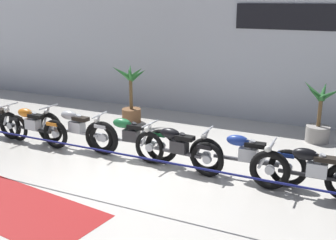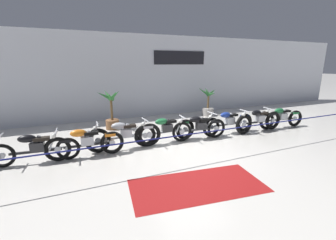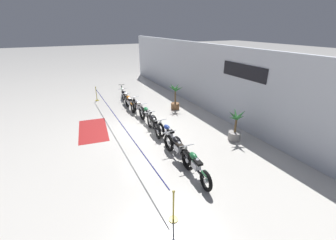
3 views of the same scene
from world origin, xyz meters
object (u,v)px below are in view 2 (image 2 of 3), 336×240
object	(u,v)px
motorcycle_black_0	(35,148)
motorcycle_green_7	(281,118)
motorcycle_orange_1	(85,143)
motorcycle_blue_5	(228,122)
floor_banner	(197,185)
potted_palm_left_of_row	(112,113)
motorcycle_silver_2	(124,135)
potted_palm_right_of_row	(208,105)
motorcycle_black_6	(259,120)
stanchion_far_left	(161,143)
motorcycle_green_3	(166,130)
motorcycle_black_4	(199,127)

from	to	relation	value
motorcycle_black_0	motorcycle_green_7	bearing A→B (deg)	-0.50
motorcycle_orange_1	motorcycle_blue_5	xyz separation A→B (m)	(5.43, 0.23, 0.01)
motorcycle_blue_5	floor_banner	size ratio (longest dim) A/B	0.78
motorcycle_blue_5	potted_palm_left_of_row	world-z (taller)	potted_palm_left_of_row
motorcycle_silver_2	potted_palm_right_of_row	xyz separation A→B (m)	(5.23, 3.13, 0.08)
motorcycle_black_0	motorcycle_orange_1	bearing A→B (deg)	-3.95
motorcycle_blue_5	motorcycle_black_6	world-z (taller)	motorcycle_black_6
motorcycle_black_6	stanchion_far_left	world-z (taller)	stanchion_far_left
motorcycle_green_7	motorcycle_blue_5	bearing A→B (deg)	175.16
motorcycle_green_3	motorcycle_black_6	bearing A→B (deg)	-3.58
motorcycle_silver_2	motorcycle_black_6	world-z (taller)	motorcycle_silver_2
motorcycle_black_0	potted_palm_left_of_row	size ratio (longest dim) A/B	1.35
motorcycle_green_7	potted_palm_right_of_row	world-z (taller)	potted_palm_right_of_row
motorcycle_blue_5	motorcycle_green_7	distance (m)	2.67
motorcycle_blue_5	motorcycle_black_0	bearing A→B (deg)	-178.79
motorcycle_green_3	motorcycle_green_7	world-z (taller)	motorcycle_green_3
motorcycle_green_3	floor_banner	xyz separation A→B (m)	(-0.44, -2.99, -0.47)
motorcycle_green_3	motorcycle_black_4	size ratio (longest dim) A/B	1.10
motorcycle_black_6	potted_palm_left_of_row	xyz separation A→B (m)	(-5.53, 2.78, 0.24)
motorcycle_silver_2	potted_palm_left_of_row	xyz separation A→B (m)	(0.03, 2.58, 0.23)
motorcycle_black_4	motorcycle_silver_2	bearing A→B (deg)	177.58
potted_palm_right_of_row	stanchion_far_left	distance (m)	6.79
floor_banner	motorcycle_green_7	bearing A→B (deg)	32.20
motorcycle_orange_1	motorcycle_blue_5	world-z (taller)	motorcycle_blue_5
motorcycle_black_4	stanchion_far_left	size ratio (longest dim) A/B	0.17
motorcycle_black_0	motorcycle_blue_5	xyz separation A→B (m)	(6.76, 0.14, 0.01)
motorcycle_black_6	potted_palm_right_of_row	distance (m)	3.35
motorcycle_black_4	stanchion_far_left	world-z (taller)	stanchion_far_left
motorcycle_blue_5	motorcycle_orange_1	bearing A→B (deg)	-177.53
motorcycle_green_3	potted_palm_left_of_row	world-z (taller)	potted_palm_left_of_row
motorcycle_orange_1	potted_palm_right_of_row	distance (m)	7.25
motorcycle_green_3	motorcycle_green_7	distance (m)	5.39
motorcycle_black_4	floor_banner	size ratio (longest dim) A/B	0.69
motorcycle_orange_1	motorcycle_black_4	bearing A→B (deg)	1.05
potted_palm_right_of_row	motorcycle_blue_5	bearing A→B (deg)	-108.26
motorcycle_green_7	stanchion_far_left	xyz separation A→B (m)	(-6.29, -1.64, 0.29)
motorcycle_orange_1	stanchion_far_left	size ratio (longest dim) A/B	0.18
motorcycle_green_7	potted_palm_left_of_row	world-z (taller)	potted_palm_left_of_row
motorcycle_blue_5	floor_banner	world-z (taller)	motorcycle_blue_5
stanchion_far_left	motorcycle_green_3	bearing A→B (deg)	64.28
stanchion_far_left	floor_banner	bearing A→B (deg)	-67.44
motorcycle_silver_2	stanchion_far_left	xyz separation A→B (m)	(0.59, -1.82, 0.27)
motorcycle_silver_2	motorcycle_green_7	world-z (taller)	motorcycle_silver_2
potted_palm_left_of_row	stanchion_far_left	xyz separation A→B (m)	(0.56, -4.40, 0.04)
potted_palm_right_of_row	motorcycle_black_0	bearing A→B (deg)	-157.47
motorcycle_black_0	motorcycle_silver_2	distance (m)	2.55
motorcycle_black_6	stanchion_far_left	bearing A→B (deg)	-161.94
motorcycle_black_0	floor_banner	bearing A→B (deg)	-38.30
motorcycle_silver_2	motorcycle_black_6	size ratio (longest dim) A/B	1.05
motorcycle_green_3	floor_banner	distance (m)	3.06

